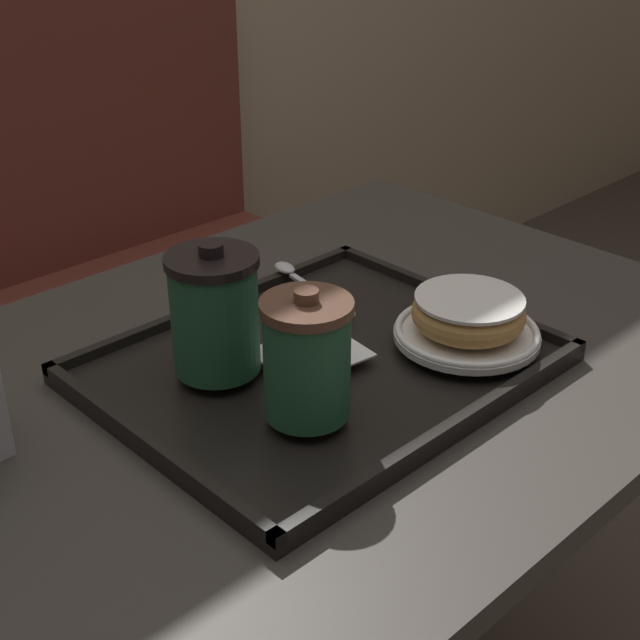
% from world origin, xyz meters
% --- Properties ---
extents(booth_bench, '(1.27, 0.44, 1.00)m').
position_xyz_m(booth_bench, '(0.10, 0.87, 0.32)').
color(booth_bench, brown).
rests_on(booth_bench, ground_plane).
extents(cafe_table, '(1.09, 0.73, 0.73)m').
position_xyz_m(cafe_table, '(0.00, 0.00, 0.58)').
color(cafe_table, '#38332D').
rests_on(cafe_table, ground_plane).
extents(serving_tray, '(0.46, 0.38, 0.02)m').
position_xyz_m(serving_tray, '(0.02, -0.03, 0.74)').
color(serving_tray, black).
rests_on(serving_tray, cafe_table).
extents(napkin_paper, '(0.12, 0.11, 0.00)m').
position_xyz_m(napkin_paper, '(0.01, -0.02, 0.75)').
color(napkin_paper, white).
rests_on(napkin_paper, serving_tray).
extents(coffee_cup_front, '(0.09, 0.09, 0.13)m').
position_xyz_m(coffee_cup_front, '(-0.07, -0.10, 0.81)').
color(coffee_cup_front, '#235638').
rests_on(coffee_cup_front, serving_tray).
extents(coffee_cup_rear, '(0.10, 0.10, 0.14)m').
position_xyz_m(coffee_cup_rear, '(-0.08, 0.02, 0.82)').
color(coffee_cup_rear, '#235638').
rests_on(coffee_cup_rear, serving_tray).
extents(plate_with_chocolate_donut, '(0.16, 0.16, 0.01)m').
position_xyz_m(plate_with_chocolate_donut, '(0.16, -0.12, 0.76)').
color(plate_with_chocolate_donut, white).
rests_on(plate_with_chocolate_donut, serving_tray).
extents(donut_chocolate_glazed, '(0.13, 0.13, 0.04)m').
position_xyz_m(donut_chocolate_glazed, '(0.16, -0.12, 0.79)').
color(donut_chocolate_glazed, tan).
rests_on(donut_chocolate_glazed, plate_with_chocolate_donut).
extents(spoon, '(0.04, 0.17, 0.01)m').
position_xyz_m(spoon, '(0.13, 0.13, 0.76)').
color(spoon, silver).
rests_on(spoon, serving_tray).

